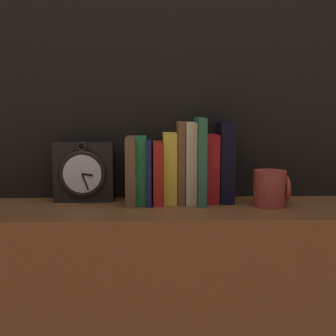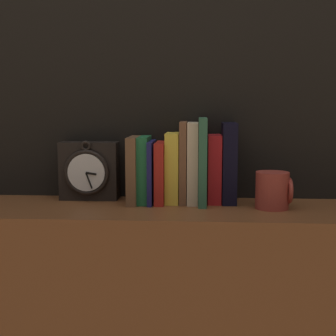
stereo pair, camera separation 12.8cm
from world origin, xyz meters
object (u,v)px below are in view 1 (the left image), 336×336
Objects in this scene: book_slot6_cream at (190,162)px; book_slot1_green at (141,170)px; book_slot2_navy at (149,172)px; book_slot7_green at (200,161)px; clock at (84,172)px; book_slot5_brown at (180,162)px; mug at (271,188)px; book_slot3_red at (158,173)px; book_slot0_brown at (131,170)px; book_slot9_black at (225,162)px; book_slot8_red at (211,168)px; book_slot4_yellow at (170,168)px.

book_slot1_green is at bearing -178.92° from book_slot6_cream.
book_slot2_navy is 0.73× the size of book_slot7_green.
clock is 0.34m from book_slot7_green.
book_slot5_brown is 1.01× the size of book_slot6_cream.
book_slot5_brown reaches higher than book_slot6_cream.
mug is at bearing -17.94° from book_slot6_cream.
book_slot2_navy is at bearing 169.48° from mug.
book_slot1_green is 0.05m from book_slot3_red.
book_slot0_brown is 0.83× the size of book_slot9_black.
book_slot8_red is (0.03, 0.02, -0.02)m from book_slot7_green.
book_slot9_black reaches higher than book_slot2_navy.
book_slot3_red is 0.16m from book_slot8_red.
clock is 0.54m from mug.
clock is 0.17m from book_slot1_green.
book_slot0_brown is 0.14m from book_slot5_brown.
book_slot9_black reaches higher than clock.
clock reaches higher than mug.
book_slot1_green reaches higher than book_slot2_navy.
book_slot1_green is at bearing -177.73° from book_slot5_brown.
book_slot3_red is 0.89× the size of book_slot8_red.
book_slot4_yellow is 0.16m from book_slot9_black.
clock is 1.78× the size of mug.
book_slot1_green is 0.95× the size of book_slot4_yellow.
book_slot2_navy reaches higher than mug.
book_slot8_red is at bearing 176.69° from book_slot9_black.
book_slot5_brown is 0.06m from book_slot7_green.
book_slot6_cream is at bearing 3.00° from book_slot3_red.
book_slot5_brown is 1.19× the size of book_slot8_red.
book_slot6_cream is at bearing 4.04° from book_slot2_navy.
book_slot2_navy is at bearing -174.61° from book_slot8_red.
book_slot3_red is at bearing -177.00° from book_slot6_cream.
book_slot1_green is 0.82× the size of book_slot5_brown.
book_slot3_red is 0.32m from mug.
book_slot9_black reaches higher than book_slot0_brown.
clock is 0.77× the size of book_slot5_brown.
book_slot7_green reaches higher than book_slot2_navy.
book_slot8_red is at bearing 5.39° from book_slot2_navy.
book_slot7_green is at bearing -1.13° from book_slot0_brown.
book_slot6_cream is at bearing -172.06° from book_slot8_red.
book_slot0_brown is at bearing -166.08° from book_slot1_green.
book_slot6_cream reaches higher than clock.
book_slot3_red is at bearing -2.69° from book_slot1_green.
book_slot6_cream is (0.09, 0.00, 0.03)m from book_slot3_red.
clock is 0.94× the size of book_slot1_green.
book_slot9_black is at bearing 3.25° from book_slot3_red.
book_slot2_navy is 0.77× the size of book_slot9_black.
book_slot1_green is 1.07× the size of book_slot2_navy.
book_slot8_red is 0.18m from mug.
book_slot9_black is (0.08, 0.02, -0.01)m from book_slot7_green.
book_slot6_cream is at bearing 3.31° from book_slot0_brown.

